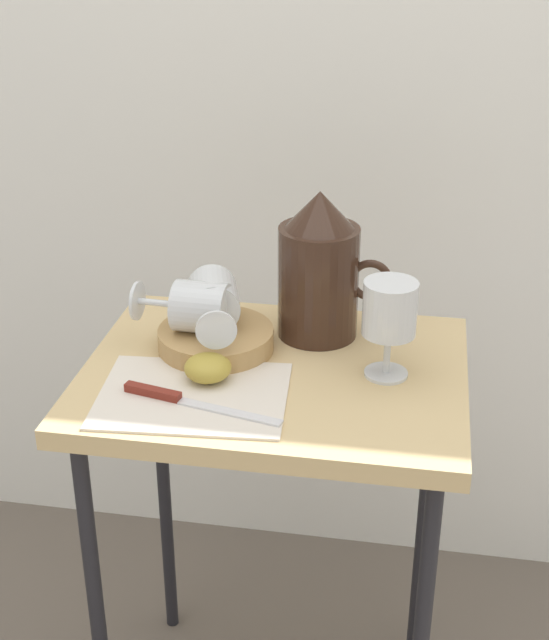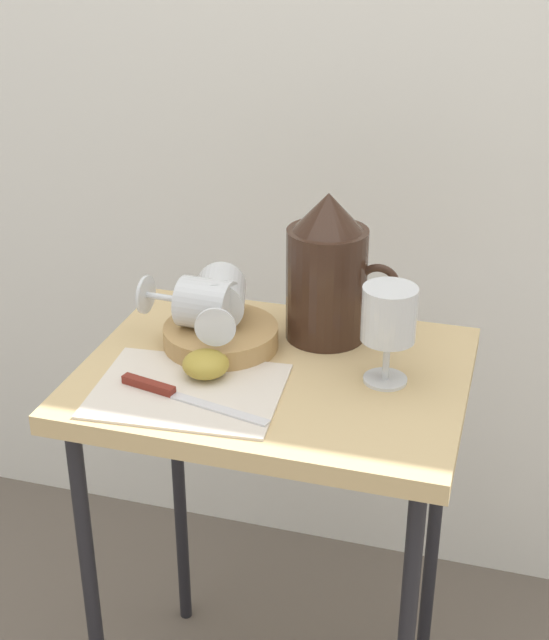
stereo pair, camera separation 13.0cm
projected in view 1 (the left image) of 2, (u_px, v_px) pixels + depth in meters
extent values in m
cube|color=white|center=(322.00, 97.00, 1.67)|extent=(2.40, 0.03, 2.02)
cube|color=tan|center=(274.00, 377.00, 1.35)|extent=(0.57, 0.44, 0.03)
cylinder|color=black|center=(98.00, 625.00, 1.38)|extent=(0.02, 0.02, 0.69)
cylinder|color=black|center=(164.00, 485.00, 1.70)|extent=(0.02, 0.02, 0.69)
cylinder|color=black|center=(424.00, 513.00, 1.63)|extent=(0.02, 0.02, 0.69)
cube|color=silver|center=(193.00, 395.00, 1.27)|extent=(0.28, 0.22, 0.00)
cylinder|color=tan|center=(216.00, 339.00, 1.39)|extent=(0.18, 0.18, 0.03)
cylinder|color=#382319|center=(318.00, 282.00, 1.40)|extent=(0.13, 0.13, 0.18)
cylinder|color=orange|center=(318.00, 303.00, 1.42)|extent=(0.12, 0.12, 0.10)
cone|color=#382319|center=(320.00, 210.00, 1.35)|extent=(0.11, 0.11, 0.06)
torus|color=#382319|center=(370.00, 280.00, 1.39)|extent=(0.07, 0.01, 0.07)
cylinder|color=silver|center=(386.00, 373.00, 1.32)|extent=(0.06, 0.06, 0.00)
cylinder|color=silver|center=(387.00, 353.00, 1.31)|extent=(0.01, 0.01, 0.06)
cylinder|color=silver|center=(390.00, 308.00, 1.28)|extent=(0.08, 0.08, 0.08)
cylinder|color=orange|center=(389.00, 319.00, 1.28)|extent=(0.07, 0.07, 0.04)
cylinder|color=silver|center=(201.00, 307.00, 1.36)|extent=(0.08, 0.08, 0.08)
cylinder|color=silver|center=(157.00, 303.00, 1.37)|extent=(0.06, 0.01, 0.01)
cylinder|color=silver|center=(137.00, 301.00, 1.38)|extent=(0.01, 0.06, 0.06)
cylinder|color=silver|center=(213.00, 299.00, 1.38)|extent=(0.10, 0.11, 0.08)
cylinder|color=silver|center=(215.00, 320.00, 1.32)|extent=(0.03, 0.06, 0.01)
cylinder|color=silver|center=(216.00, 330.00, 1.29)|extent=(0.06, 0.02, 0.06)
ellipsoid|color=#B29938|center=(208.00, 368.00, 1.30)|extent=(0.07, 0.07, 0.04)
cube|color=silver|center=(230.00, 412.00, 1.22)|extent=(0.15, 0.05, 0.00)
cube|color=maroon|center=(153.00, 392.00, 1.26)|extent=(0.09, 0.03, 0.01)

